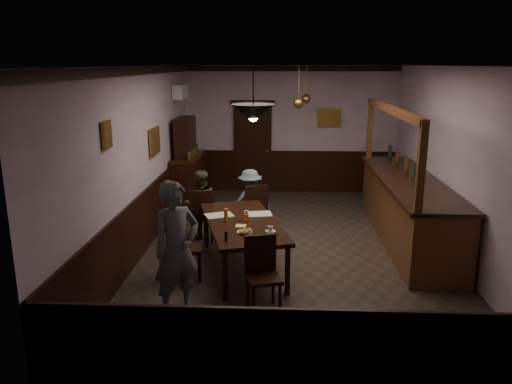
# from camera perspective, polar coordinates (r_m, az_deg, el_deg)

# --- Properties ---
(room) EXTENTS (5.01, 8.01, 3.01)m
(room) POSITION_cam_1_polar(r_m,az_deg,el_deg) (8.02, 4.45, 3.39)
(room) COLOR #2D2621
(room) RESTS_ON ground
(dining_table) EXTENTS (1.55, 2.39, 0.75)m
(dining_table) POSITION_cam_1_polar(r_m,az_deg,el_deg) (7.49, -1.61, -3.81)
(dining_table) COLOR black
(dining_table) RESTS_ON ground
(chair_far_left) EXTENTS (0.46, 0.46, 0.95)m
(chair_far_left) POSITION_cam_1_polar(r_m,az_deg,el_deg) (8.68, -6.21, -2.44)
(chair_far_left) COLOR black
(chair_far_left) RESTS_ON ground
(chair_far_right) EXTENTS (0.57, 0.57, 0.99)m
(chair_far_right) POSITION_cam_1_polar(r_m,az_deg,el_deg) (8.81, -0.22, -1.94)
(chair_far_right) COLOR black
(chair_far_right) RESTS_ON ground
(chair_near) EXTENTS (0.51, 0.51, 0.95)m
(chair_near) POSITION_cam_1_polar(r_m,az_deg,el_deg) (6.34, 0.72, -8.90)
(chair_near) COLOR black
(chair_near) RESTS_ON ground
(chair_side) EXTENTS (0.50, 0.50, 0.99)m
(chair_side) POSITION_cam_1_polar(r_m,az_deg,el_deg) (7.25, -8.58, -5.83)
(chair_side) COLOR black
(chair_side) RESTS_ON ground
(person_standing) EXTENTS (0.73, 0.72, 1.70)m
(person_standing) POSITION_cam_1_polar(r_m,az_deg,el_deg) (6.15, -9.06, -6.53)
(person_standing) COLOR #575C63
(person_standing) RESTS_ON ground
(person_seated_left) EXTENTS (0.72, 0.65, 1.22)m
(person_seated_left) POSITION_cam_1_polar(r_m,az_deg,el_deg) (8.92, -6.35, -1.38)
(person_seated_left) COLOR #4B5332
(person_seated_left) RESTS_ON ground
(person_seated_right) EXTENTS (0.88, 0.70, 1.20)m
(person_seated_right) POSITION_cam_1_polar(r_m,az_deg,el_deg) (9.06, -0.69, -1.12)
(person_seated_right) COLOR slate
(person_seated_right) RESTS_ON ground
(newspaper_left) EXTENTS (0.50, 0.44, 0.01)m
(newspaper_left) POSITION_cam_1_polar(r_m,az_deg,el_deg) (7.76, -4.23, -2.65)
(newspaper_left) COLOR silver
(newspaper_left) RESTS_ON dining_table
(newspaper_right) EXTENTS (0.46, 0.36, 0.01)m
(newspaper_right) POSITION_cam_1_polar(r_m,az_deg,el_deg) (7.80, 0.24, -2.52)
(newspaper_right) COLOR silver
(newspaper_right) RESTS_ON dining_table
(napkin) EXTENTS (0.18, 0.18, 0.00)m
(napkin) POSITION_cam_1_polar(r_m,az_deg,el_deg) (7.26, -1.74, -3.86)
(napkin) COLOR #FBD35C
(napkin) RESTS_ON dining_table
(saucer) EXTENTS (0.15, 0.15, 0.01)m
(saucer) POSITION_cam_1_polar(r_m,az_deg,el_deg) (7.01, 1.65, -4.52)
(saucer) COLOR white
(saucer) RESTS_ON dining_table
(coffee_cup) EXTENTS (0.10, 0.10, 0.07)m
(coffee_cup) POSITION_cam_1_polar(r_m,az_deg,el_deg) (6.98, 1.65, -4.22)
(coffee_cup) COLOR white
(coffee_cup) RESTS_ON saucer
(pastry_plate) EXTENTS (0.22, 0.22, 0.01)m
(pastry_plate) POSITION_cam_1_polar(r_m,az_deg,el_deg) (6.97, -1.31, -4.60)
(pastry_plate) COLOR white
(pastry_plate) RESTS_ON dining_table
(pastry_ring_a) EXTENTS (0.13, 0.13, 0.04)m
(pastry_ring_a) POSITION_cam_1_polar(r_m,az_deg,el_deg) (6.89, -1.42, -4.59)
(pastry_ring_a) COLOR #C68C47
(pastry_ring_a) RESTS_ON pastry_plate
(pastry_ring_b) EXTENTS (0.13, 0.13, 0.04)m
(pastry_ring_b) POSITION_cam_1_polar(r_m,az_deg,el_deg) (6.95, -0.99, -4.41)
(pastry_ring_b) COLOR #C68C47
(pastry_ring_b) RESTS_ON pastry_plate
(soda_can) EXTENTS (0.07, 0.07, 0.12)m
(soda_can) POSITION_cam_1_polar(r_m,az_deg,el_deg) (7.41, -1.10, -3.00)
(soda_can) COLOR orange
(soda_can) RESTS_ON dining_table
(beer_glass) EXTENTS (0.06, 0.06, 0.20)m
(beer_glass) POSITION_cam_1_polar(r_m,az_deg,el_deg) (7.43, -3.45, -2.66)
(beer_glass) COLOR #BF721E
(beer_glass) RESTS_ON dining_table
(water_glass) EXTENTS (0.06, 0.06, 0.15)m
(water_glass) POSITION_cam_1_polar(r_m,az_deg,el_deg) (7.49, -1.09, -2.68)
(water_glass) COLOR silver
(water_glass) RESTS_ON dining_table
(pepper_mill) EXTENTS (0.04, 0.04, 0.14)m
(pepper_mill) POSITION_cam_1_polar(r_m,az_deg,el_deg) (6.65, -3.45, -5.03)
(pepper_mill) COLOR black
(pepper_mill) RESTS_ON dining_table
(sideboard) EXTENTS (0.52, 1.47, 1.94)m
(sideboard) POSITION_cam_1_polar(r_m,az_deg,el_deg) (10.84, -7.75, 2.33)
(sideboard) COLOR black
(sideboard) RESTS_ON ground
(bar_counter) EXTENTS (0.97, 4.19, 2.35)m
(bar_counter) POSITION_cam_1_polar(r_m,az_deg,el_deg) (9.09, 16.90, -1.74)
(bar_counter) COLOR #512615
(bar_counter) RESTS_ON ground
(door_back) EXTENTS (0.90, 0.06, 2.10)m
(door_back) POSITION_cam_1_polar(r_m,az_deg,el_deg) (12.01, -0.39, 4.98)
(door_back) COLOR black
(door_back) RESTS_ON ground
(ac_unit) EXTENTS (0.20, 0.85, 0.30)m
(ac_unit) POSITION_cam_1_polar(r_m,az_deg,el_deg) (11.00, -8.59, 11.28)
(ac_unit) COLOR white
(ac_unit) RESTS_ON ground
(picture_left_small) EXTENTS (0.04, 0.28, 0.36)m
(picture_left_small) POSITION_cam_1_polar(r_m,az_deg,el_deg) (6.71, -16.68, 6.29)
(picture_left_small) COLOR olive
(picture_left_small) RESTS_ON ground
(picture_left_large) EXTENTS (0.04, 0.62, 0.48)m
(picture_left_large) POSITION_cam_1_polar(r_m,az_deg,el_deg) (9.05, -11.50, 5.71)
(picture_left_large) COLOR olive
(picture_left_large) RESTS_ON ground
(picture_back) EXTENTS (0.55, 0.04, 0.42)m
(picture_back) POSITION_cam_1_polar(r_m,az_deg,el_deg) (11.95, 8.35, 8.41)
(picture_back) COLOR olive
(picture_back) RESTS_ON ground
(pendant_iron) EXTENTS (0.56, 0.56, 0.68)m
(pendant_iron) POSITION_cam_1_polar(r_m,az_deg,el_deg) (6.36, -0.32, 9.02)
(pendant_iron) COLOR black
(pendant_iron) RESTS_ON ground
(pendant_brass_mid) EXTENTS (0.20, 0.20, 0.81)m
(pendant_brass_mid) POSITION_cam_1_polar(r_m,az_deg,el_deg) (9.76, 4.86, 10.10)
(pendant_brass_mid) COLOR #BF8C3F
(pendant_brass_mid) RESTS_ON ground
(pendant_brass_far) EXTENTS (0.20, 0.20, 0.81)m
(pendant_brass_far) POSITION_cam_1_polar(r_m,az_deg,el_deg) (10.90, 5.73, 10.54)
(pendant_brass_far) COLOR #BF8C3F
(pendant_brass_far) RESTS_ON ground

